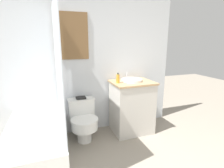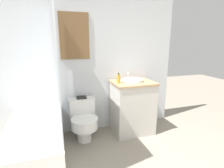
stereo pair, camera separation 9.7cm
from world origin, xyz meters
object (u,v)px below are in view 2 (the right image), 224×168
object	(u,v)px
toilet	(83,119)
soap_bottle	(118,79)
book_on_tank	(81,97)
sink	(133,80)

from	to	relation	value
toilet	soap_bottle	xyz separation A→B (m)	(0.56, -0.03, 0.60)
book_on_tank	soap_bottle	bearing A→B (deg)	-16.01
sink	soap_bottle	xyz separation A→B (m)	(-0.26, -0.04, 0.05)
toilet	soap_bottle	size ratio (longest dim) A/B	3.94
soap_bottle	book_on_tank	xyz separation A→B (m)	(-0.56, 0.16, -0.30)
toilet	soap_bottle	world-z (taller)	soap_bottle
soap_bottle	book_on_tank	world-z (taller)	soap_bottle
toilet	book_on_tank	bearing A→B (deg)	90.00
book_on_tank	toilet	bearing A→B (deg)	-90.00
sink	toilet	bearing A→B (deg)	-179.04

